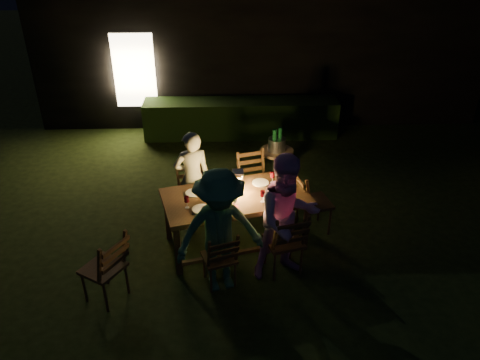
{
  "coord_description": "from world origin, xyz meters",
  "views": [
    {
      "loc": [
        -0.86,
        -5.87,
        4.29
      ],
      "look_at": [
        -0.65,
        0.02,
        0.95
      ],
      "focal_mm": 35.0,
      "sensor_mm": 36.0,
      "label": 1
    }
  ],
  "objects_px": {
    "side_table": "(276,155)",
    "bottle_bucket_b": "(280,141)",
    "chair_spare": "(106,279)",
    "person_opp_right": "(287,218)",
    "dining_table": "(236,200)",
    "person_house_side": "(192,178)",
    "person_opp_left": "(220,232)",
    "chair_near_left": "(220,267)",
    "chair_far_right": "(254,194)",
    "bottle_bucket_a": "(274,143)",
    "chair_near_right": "(284,252)",
    "bottle_table": "(218,189)",
    "lantern": "(238,183)",
    "chair_end": "(312,212)",
    "chair_far_left": "(195,205)",
    "ice_bucket": "(277,144)"
  },
  "relations": [
    {
      "from": "lantern",
      "to": "side_table",
      "type": "bearing_deg",
      "value": 64.54
    },
    {
      "from": "chair_spare",
      "to": "person_opp_right",
      "type": "bearing_deg",
      "value": -47.95
    },
    {
      "from": "person_opp_right",
      "to": "person_opp_left",
      "type": "xyz_separation_m",
      "value": [
        -0.87,
        -0.23,
        -0.03
      ]
    },
    {
      "from": "chair_end",
      "to": "person_opp_right",
      "type": "xyz_separation_m",
      "value": [
        -0.54,
        -0.99,
        0.57
      ]
    },
    {
      "from": "dining_table",
      "to": "chair_far_left",
      "type": "distance_m",
      "value": 1.01
    },
    {
      "from": "person_opp_right",
      "to": "bottle_table",
      "type": "bearing_deg",
      "value": 130.49
    },
    {
      "from": "chair_far_left",
      "to": "bottle_bucket_a",
      "type": "bearing_deg",
      "value": -165.48
    },
    {
      "from": "chair_far_right",
      "to": "dining_table",
      "type": "bearing_deg",
      "value": 53.23
    },
    {
      "from": "bottle_table",
      "to": "chair_near_left",
      "type": "bearing_deg",
      "value": -89.41
    },
    {
      "from": "dining_table",
      "to": "chair_near_right",
      "type": "distance_m",
      "value": 1.0
    },
    {
      "from": "dining_table",
      "to": "person_house_side",
      "type": "bearing_deg",
      "value": 118.76
    },
    {
      "from": "dining_table",
      "to": "bottle_table",
      "type": "relative_size",
      "value": 7.95
    },
    {
      "from": "chair_spare",
      "to": "person_opp_right",
      "type": "relative_size",
      "value": 0.58
    },
    {
      "from": "chair_near_left",
      "to": "chair_end",
      "type": "distance_m",
      "value": 1.85
    },
    {
      "from": "chair_near_right",
      "to": "chair_end",
      "type": "distance_m",
      "value": 1.1
    },
    {
      "from": "chair_near_right",
      "to": "bottle_table",
      "type": "bearing_deg",
      "value": 132.17
    },
    {
      "from": "bottle_bucket_a",
      "to": "person_house_side",
      "type": "bearing_deg",
      "value": -147.98
    },
    {
      "from": "chair_spare",
      "to": "bottle_bucket_a",
      "type": "height_order",
      "value": "bottle_bucket_a"
    },
    {
      "from": "dining_table",
      "to": "chair_near_left",
      "type": "xyz_separation_m",
      "value": [
        -0.23,
        -0.86,
        -0.49
      ]
    },
    {
      "from": "chair_spare",
      "to": "side_table",
      "type": "relative_size",
      "value": 1.34
    },
    {
      "from": "bottle_table",
      "to": "bottle_bucket_a",
      "type": "height_order",
      "value": "bottle_table"
    },
    {
      "from": "chair_far_right",
      "to": "person_opp_left",
      "type": "bearing_deg",
      "value": 56.56
    },
    {
      "from": "side_table",
      "to": "bottle_bucket_b",
      "type": "relative_size",
      "value": 2.45
    },
    {
      "from": "lantern",
      "to": "bottle_table",
      "type": "distance_m",
      "value": 0.3
    },
    {
      "from": "chair_far_left",
      "to": "chair_near_left",
      "type": "bearing_deg",
      "value": 85.98
    },
    {
      "from": "chair_near_right",
      "to": "chair_spare",
      "type": "xyz_separation_m",
      "value": [
        -2.3,
        -0.46,
        -0.0
      ]
    },
    {
      "from": "person_house_side",
      "to": "bottle_table",
      "type": "relative_size",
      "value": 5.47
    },
    {
      "from": "chair_near_left",
      "to": "chair_far_right",
      "type": "xyz_separation_m",
      "value": [
        0.56,
        1.75,
        0.04
      ]
    },
    {
      "from": "person_house_side",
      "to": "lantern",
      "type": "bearing_deg",
      "value": 123.0
    },
    {
      "from": "chair_near_right",
      "to": "bottle_table",
      "type": "distance_m",
      "value": 1.24
    },
    {
      "from": "ice_bucket",
      "to": "bottle_bucket_a",
      "type": "relative_size",
      "value": 0.94
    },
    {
      "from": "person_house_side",
      "to": "chair_near_right",
      "type": "bearing_deg",
      "value": 119.48
    },
    {
      "from": "person_house_side",
      "to": "person_opp_right",
      "type": "distance_m",
      "value": 1.88
    },
    {
      "from": "side_table",
      "to": "ice_bucket",
      "type": "height_order",
      "value": "ice_bucket"
    },
    {
      "from": "bottle_table",
      "to": "chair_spare",
      "type": "bearing_deg",
      "value": -144.26
    },
    {
      "from": "dining_table",
      "to": "lantern",
      "type": "relative_size",
      "value": 6.36
    },
    {
      "from": "chair_near_right",
      "to": "side_table",
      "type": "height_order",
      "value": "chair_near_right"
    },
    {
      "from": "chair_end",
      "to": "person_opp_right",
      "type": "height_order",
      "value": "person_opp_right"
    },
    {
      "from": "person_opp_right",
      "to": "bottle_bucket_a",
      "type": "bearing_deg",
      "value": 73.64
    },
    {
      "from": "person_house_side",
      "to": "person_opp_left",
      "type": "height_order",
      "value": "person_opp_left"
    },
    {
      "from": "chair_end",
      "to": "bottle_bucket_a",
      "type": "bearing_deg",
      "value": -171.82
    },
    {
      "from": "chair_spare",
      "to": "side_table",
      "type": "distance_m",
      "value": 3.59
    },
    {
      "from": "bottle_table",
      "to": "side_table",
      "type": "relative_size",
      "value": 0.36
    },
    {
      "from": "chair_near_right",
      "to": "chair_spare",
      "type": "bearing_deg",
      "value": 176.14
    },
    {
      "from": "person_opp_left",
      "to": "chair_spare",
      "type": "bearing_deg",
      "value": 171.9
    },
    {
      "from": "chair_near_right",
      "to": "person_opp_right",
      "type": "height_order",
      "value": "person_opp_right"
    },
    {
      "from": "chair_far_left",
      "to": "dining_table",
      "type": "bearing_deg",
      "value": 116.28
    },
    {
      "from": "lantern",
      "to": "chair_end",
      "type": "bearing_deg",
      "value": 12.69
    },
    {
      "from": "chair_near_right",
      "to": "person_opp_left",
      "type": "relative_size",
      "value": 0.61
    },
    {
      "from": "chair_near_right",
      "to": "dining_table",
      "type": "bearing_deg",
      "value": 120.21
    }
  ]
}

